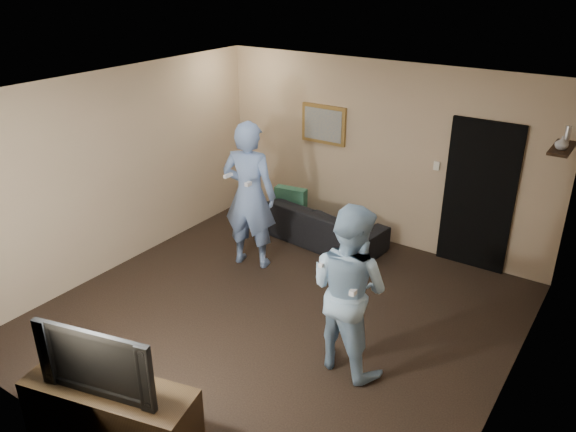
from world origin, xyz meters
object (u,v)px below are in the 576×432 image
Objects in this scene: sofa at (321,224)px; television at (103,356)px; tv_console at (112,411)px; wii_player_left at (249,195)px; wii_player_right at (349,289)px.

television is (0.44, -4.21, 0.55)m from sofa.
wii_player_left is at bearing 92.13° from tv_console.
sofa is 4.27m from television.
television is 0.55× the size of wii_player_left.
wii_player_right is (1.21, 1.97, 0.63)m from tv_console.
wii_player_left is at bearing 92.13° from television.
tv_console is at bearing -121.50° from wii_player_right.
tv_console is 3.32m from wii_player_left.
television reaches higher than sofa.
sofa reaches higher than tv_console.
tv_console is (0.44, -4.21, -0.03)m from sofa.
wii_player_right reaches higher than sofa.
wii_player_left reaches higher than tv_console.
sofa is at bearing 82.21° from television.
wii_player_left is (-0.45, -1.10, 0.72)m from sofa.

